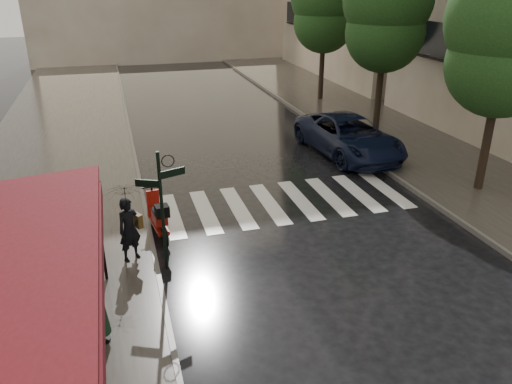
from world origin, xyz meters
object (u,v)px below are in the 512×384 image
pedestrian_with_umbrella (126,200)px  parasol_back (95,292)px  scooter (158,218)px  parked_car (348,136)px

pedestrian_with_umbrella → parasol_back: (-0.77, -3.04, -0.48)m
pedestrian_with_umbrella → parasol_back: bearing=-132.8°
pedestrian_with_umbrella → scooter: size_ratio=1.29×
parked_car → parasol_back: size_ratio=2.63×
scooter → pedestrian_with_umbrella: bearing=-130.4°
scooter → parked_car: (8.19, 4.98, 0.20)m
parked_car → parasol_back: 13.46m
parked_car → parasol_back: (-9.77, -9.25, 0.49)m
pedestrian_with_umbrella → parasol_back: 3.17m
pedestrian_with_umbrella → parked_car: (9.00, 6.21, -0.97)m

